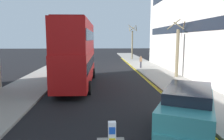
# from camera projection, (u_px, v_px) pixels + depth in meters

# --- Properties ---
(sidewalk_right) EXTENTS (4.00, 80.00, 0.14)m
(sidewalk_right) POSITION_uv_depth(u_px,v_px,m) (169.00, 79.00, 21.52)
(sidewalk_right) COLOR gray
(sidewalk_right) RESTS_ON ground
(sidewalk_left) EXTENTS (4.00, 80.00, 0.14)m
(sidewalk_left) POSITION_uv_depth(u_px,v_px,m) (37.00, 81.00, 20.78)
(sidewalk_left) COLOR gray
(sidewalk_left) RESTS_ON ground
(kerb_line_outer) EXTENTS (0.10, 56.00, 0.01)m
(kerb_line_outer) POSITION_uv_depth(u_px,v_px,m) (153.00, 84.00, 19.43)
(kerb_line_outer) COLOR yellow
(kerb_line_outer) RESTS_ON ground
(kerb_line_inner) EXTENTS (0.10, 56.00, 0.01)m
(kerb_line_inner) POSITION_uv_depth(u_px,v_px,m) (151.00, 84.00, 19.42)
(kerb_line_inner) COLOR yellow
(kerb_line_inner) RESTS_ON ground
(keep_left_bollard) EXTENTS (0.36, 0.28, 1.11)m
(keep_left_bollard) POSITION_uv_depth(u_px,v_px,m) (112.00, 138.00, 7.60)
(keep_left_bollard) COLOR silver
(keep_left_bollard) RESTS_ON traffic_island
(double_decker_bus_away) EXTENTS (2.96, 10.85, 5.64)m
(double_decker_bus_away) POSITION_uv_depth(u_px,v_px,m) (77.00, 51.00, 18.77)
(double_decker_bus_away) COLOR red
(double_decker_bus_away) RESTS_ON ground
(taxi_minivan) EXTENTS (3.83, 5.14, 2.12)m
(taxi_minivan) POSITION_uv_depth(u_px,v_px,m) (187.00, 114.00, 8.76)
(taxi_minivan) COLOR teal
(taxi_minivan) RESTS_ON ground
(pedestrian_far) EXTENTS (0.34, 0.22, 1.62)m
(pedestrian_far) POSITION_uv_depth(u_px,v_px,m) (141.00, 62.00, 29.66)
(pedestrian_far) COLOR #2D2D38
(pedestrian_far) RESTS_ON sidewalk_right
(street_tree_near) EXTENTS (1.73, 1.75, 6.09)m
(street_tree_near) POSITION_uv_depth(u_px,v_px,m) (177.00, 51.00, 22.24)
(street_tree_near) COLOR #6B6047
(street_tree_near) RESTS_ON sidewalk_right
(street_tree_mid) EXTENTS (1.90, 1.65, 6.69)m
(street_tree_mid) POSITION_uv_depth(u_px,v_px,m) (132.00, 42.00, 42.36)
(street_tree_mid) COLOR #6B6047
(street_tree_mid) RESTS_ON sidewalk_right
(townhouse_terrace_right) EXTENTS (10.08, 28.00, 13.88)m
(townhouse_terrace_right) POSITION_uv_depth(u_px,v_px,m) (224.00, 13.00, 23.86)
(townhouse_terrace_right) COLOR silver
(townhouse_terrace_right) RESTS_ON ground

